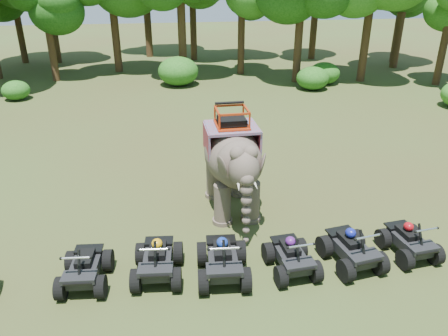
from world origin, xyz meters
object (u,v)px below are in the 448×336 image
(atv_0, at_px, (84,264))
(atv_3, at_px, (292,252))
(atv_5, at_px, (410,237))
(atv_2, at_px, (223,255))
(elephant, at_px, (232,160))
(atv_4, at_px, (353,244))
(atv_1, at_px, (157,256))

(atv_0, relative_size, atv_3, 1.02)
(atv_3, xyz_separation_m, atv_5, (3.53, 0.21, -0.00))
(atv_2, bearing_deg, elephant, 81.01)
(atv_3, bearing_deg, atv_5, -1.14)
(atv_4, bearing_deg, atv_2, 170.86)
(atv_1, xyz_separation_m, atv_5, (7.09, -0.11, -0.04))
(atv_5, bearing_deg, atv_3, 177.06)
(atv_1, distance_m, atv_3, 3.58)
(atv_0, distance_m, atv_4, 7.17)
(atv_2, xyz_separation_m, atv_4, (3.59, 0.01, -0.03))
(atv_1, bearing_deg, elephant, 57.66)
(atv_1, xyz_separation_m, atv_4, (5.30, -0.27, 0.00))
(elephant, height_order, atv_1, elephant)
(elephant, bearing_deg, atv_5, -37.91)
(atv_2, bearing_deg, atv_4, 4.18)
(atv_3, bearing_deg, atv_4, -3.11)
(atv_0, relative_size, atv_1, 0.95)
(atv_3, height_order, atv_5, atv_3)
(atv_0, height_order, atv_3, atv_0)
(atv_2, bearing_deg, atv_0, 179.85)
(atv_1, height_order, atv_3, atv_1)
(elephant, distance_m, atv_5, 5.81)
(atv_0, relative_size, atv_5, 1.02)
(atv_0, bearing_deg, elephant, 41.54)
(atv_1, distance_m, atv_2, 1.73)
(elephant, relative_size, atv_3, 2.61)
(atv_2, bearing_deg, atv_5, 5.91)
(atv_4, relative_size, atv_5, 1.08)
(atv_0, relative_size, atv_4, 0.95)
(atv_1, bearing_deg, atv_2, -4.07)
(atv_0, xyz_separation_m, atv_2, (3.57, -0.27, 0.06))
(atv_0, height_order, atv_4, atv_4)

